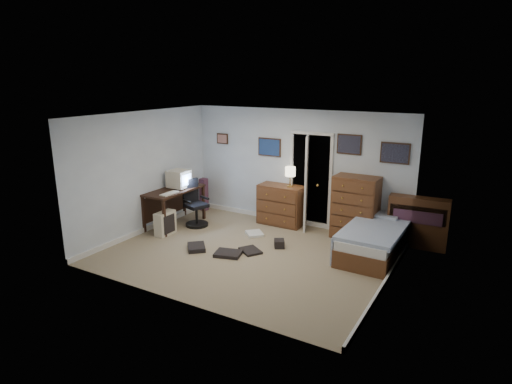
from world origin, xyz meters
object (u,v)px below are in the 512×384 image
bed (373,240)px  tall_dresser (355,208)px  low_dresser (281,205)px  office_chair (195,208)px  computer_desk (171,197)px

bed → tall_dresser: bearing=130.8°
low_dresser → office_chair: bearing=-147.2°
low_dresser → bed: size_ratio=0.54×
computer_desk → office_chair: bearing=25.1°
office_chair → tall_dresser: tall_dresser is taller
computer_desk → tall_dresser: (3.72, 1.21, 0.01)m
computer_desk → office_chair: 0.57m
bed → computer_desk: bearing=-171.9°
office_chair → tall_dresser: (3.25, 0.99, 0.24)m
computer_desk → office_chair: (0.47, 0.22, -0.23)m
office_chair → computer_desk: bearing=-136.1°
low_dresser → computer_desk: bearing=-148.7°
computer_desk → office_chair: office_chair is taller
low_dresser → bed: bearing=-17.2°
computer_desk → bed: computer_desk is taller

